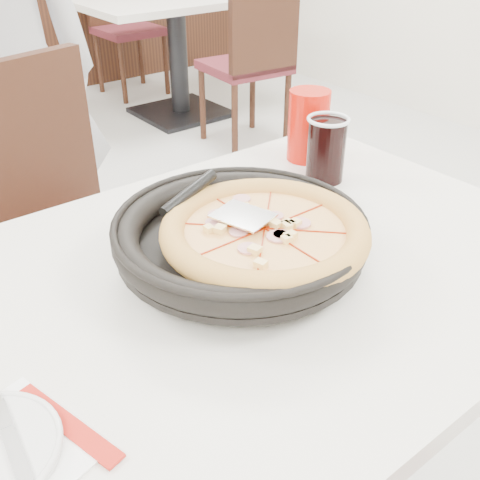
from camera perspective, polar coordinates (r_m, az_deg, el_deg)
main_table at (r=1.17m, az=-0.64°, el=-18.64°), size 1.29×0.94×0.75m
chair_far at (r=1.51m, az=-15.48°, el=-1.71°), size 0.51×0.51×0.95m
trivet at (r=0.88m, az=-0.68°, el=-3.66°), size 0.14×0.14×0.04m
pizza_pan at (r=0.91m, az=0.00°, el=-0.43°), size 0.44×0.44×0.01m
pizza at (r=0.89m, az=2.50°, el=-0.03°), size 0.33×0.33×0.02m
pizza_server at (r=0.89m, az=0.30°, el=2.50°), size 0.09×0.11×0.00m
napkin at (r=0.70m, az=-23.07°, el=-19.79°), size 0.21×0.21×0.00m
fork at (r=0.68m, az=-21.85°, el=-19.45°), size 0.03×0.17×0.00m
cola_glass at (r=1.21m, az=8.73°, el=8.91°), size 0.09×0.09×0.13m
red_cup at (r=1.31m, az=6.95°, el=11.47°), size 0.10×0.10×0.16m
diner_person at (r=1.90m, az=-22.71°, el=14.90°), size 0.64×0.47×1.61m
bg_table_right at (r=3.85m, az=-6.30°, el=17.88°), size 1.29×0.94×0.75m
bg_chair_right_near at (r=3.32m, az=0.45°, el=17.63°), size 0.46×0.46×0.95m
bg_chair_right_far at (r=4.36m, az=-11.25°, el=20.46°), size 0.43×0.43×0.95m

